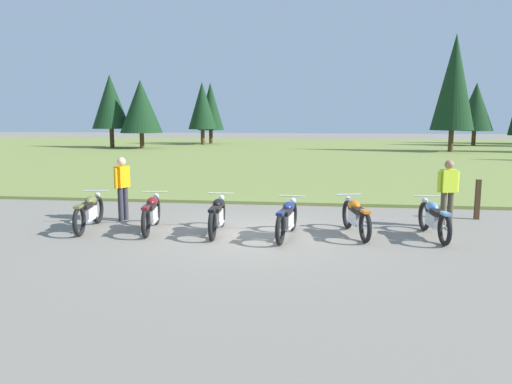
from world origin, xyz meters
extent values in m
plane|color=gray|center=(0.00, 0.00, 0.00)|extent=(140.00, 140.00, 0.00)
cube|color=olive|center=(0.00, 25.84, 0.05)|extent=(80.00, 44.00, 0.10)
cylinder|color=#47331E|center=(-12.97, 28.26, 0.69)|extent=(0.36, 0.36, 1.38)
cone|color=#143319|center=(-12.97, 28.26, 3.52)|extent=(3.44, 3.44, 4.27)
cylinder|color=#47331E|center=(15.30, 35.86, 0.71)|extent=(0.36, 0.36, 1.43)
cone|color=#143319|center=(15.30, 35.86, 3.56)|extent=(3.16, 3.16, 4.25)
cylinder|color=#47331E|center=(-15.86, 29.01, 0.85)|extent=(0.36, 0.36, 1.70)
cone|color=#143319|center=(-15.86, 29.01, 3.93)|extent=(3.12, 3.12, 4.46)
cylinder|color=#47331E|center=(-9.28, 34.26, 0.77)|extent=(0.36, 0.36, 1.54)
cone|color=#143319|center=(-9.28, 34.26, 3.70)|extent=(2.63, 2.63, 4.31)
cylinder|color=#47331E|center=(-8.94, 36.27, 0.70)|extent=(0.36, 0.36, 1.40)
cone|color=#143319|center=(-8.94, 36.27, 3.66)|extent=(2.55, 2.55, 4.51)
cylinder|color=#47331E|center=(11.21, 27.39, 0.85)|extent=(0.36, 0.36, 1.70)
cone|color=#143319|center=(11.21, 27.39, 5.18)|extent=(3.11, 3.11, 6.96)
torus|color=black|center=(-4.10, 0.66, 0.35)|extent=(0.19, 0.71, 0.70)
torus|color=black|center=(-3.91, -0.73, 0.35)|extent=(0.19, 0.71, 0.70)
cube|color=silver|center=(-4.00, -0.03, 0.40)|extent=(0.28, 0.66, 0.28)
ellipsoid|color=brown|center=(-4.03, 0.15, 0.68)|extent=(0.32, 0.51, 0.22)
cube|color=black|center=(-3.97, -0.25, 0.62)|extent=(0.28, 0.51, 0.10)
cube|color=brown|center=(-3.91, -0.73, 0.69)|extent=(0.18, 0.34, 0.06)
cylinder|color=silver|center=(-4.08, 0.56, 0.86)|extent=(0.62, 0.11, 0.03)
sphere|color=silver|center=(-4.10, 0.68, 0.73)|extent=(0.14, 0.14, 0.14)
cylinder|color=silver|center=(-3.82, -0.31, 0.30)|extent=(0.14, 0.55, 0.07)
torus|color=black|center=(-2.56, 0.69, 0.35)|extent=(0.21, 0.71, 0.70)
torus|color=black|center=(-2.34, -0.69, 0.35)|extent=(0.21, 0.71, 0.70)
cube|color=silver|center=(-2.45, 0.00, 0.40)|extent=(0.30, 0.66, 0.28)
ellipsoid|color=maroon|center=(-2.48, 0.18, 0.68)|extent=(0.33, 0.51, 0.22)
cube|color=black|center=(-2.42, -0.21, 0.62)|extent=(0.29, 0.51, 0.10)
cube|color=maroon|center=(-2.34, -0.69, 0.69)|extent=(0.19, 0.34, 0.06)
cylinder|color=silver|center=(-2.54, 0.60, 0.86)|extent=(0.62, 0.13, 0.03)
sphere|color=silver|center=(-2.56, 0.71, 0.73)|extent=(0.14, 0.14, 0.14)
cylinder|color=silver|center=(-2.27, -0.27, 0.30)|extent=(0.15, 0.55, 0.07)
torus|color=black|center=(-0.87, 0.64, 0.35)|extent=(0.13, 0.70, 0.70)
torus|color=black|center=(-0.80, -0.75, 0.35)|extent=(0.13, 0.70, 0.70)
cube|color=silver|center=(-0.83, -0.06, 0.40)|extent=(0.23, 0.65, 0.28)
ellipsoid|color=black|center=(-0.84, 0.12, 0.68)|extent=(0.28, 0.49, 0.22)
cube|color=black|center=(-0.82, -0.27, 0.62)|extent=(0.24, 0.49, 0.10)
cube|color=black|center=(-0.80, -0.75, 0.69)|extent=(0.16, 0.33, 0.06)
cylinder|color=silver|center=(-0.86, 0.54, 0.86)|extent=(0.62, 0.06, 0.03)
sphere|color=silver|center=(-0.87, 0.66, 0.73)|extent=(0.14, 0.14, 0.14)
cylinder|color=silver|center=(-0.68, -0.35, 0.30)|extent=(0.10, 0.55, 0.07)
torus|color=black|center=(0.91, 0.44, 0.35)|extent=(0.19, 0.71, 0.70)
torus|color=black|center=(0.72, -0.94, 0.35)|extent=(0.19, 0.71, 0.70)
cube|color=silver|center=(0.81, -0.25, 0.40)|extent=(0.28, 0.66, 0.28)
ellipsoid|color=navy|center=(0.84, -0.07, 0.68)|extent=(0.32, 0.51, 0.22)
cube|color=black|center=(0.78, -0.47, 0.62)|extent=(0.28, 0.51, 0.10)
cube|color=navy|center=(0.72, -0.94, 0.69)|extent=(0.18, 0.34, 0.06)
cylinder|color=silver|center=(0.89, 0.34, 0.86)|extent=(0.62, 0.12, 0.03)
sphere|color=silver|center=(0.91, 0.46, 0.73)|extent=(0.14, 0.14, 0.14)
cylinder|color=silver|center=(0.91, -0.57, 0.30)|extent=(0.14, 0.55, 0.07)
torus|color=black|center=(2.22, 0.85, 0.35)|extent=(0.25, 0.71, 0.70)
torus|color=black|center=(2.53, -0.51, 0.35)|extent=(0.25, 0.71, 0.70)
cube|color=silver|center=(2.38, 0.17, 0.40)|extent=(0.33, 0.67, 0.28)
ellipsoid|color=orange|center=(2.34, 0.35, 0.68)|extent=(0.36, 0.52, 0.22)
cube|color=black|center=(2.42, -0.04, 0.62)|extent=(0.32, 0.52, 0.10)
cube|color=orange|center=(2.53, -0.51, 0.69)|extent=(0.21, 0.34, 0.06)
cylinder|color=silver|center=(2.25, 0.76, 0.86)|extent=(0.61, 0.17, 0.03)
sphere|color=silver|center=(2.22, 0.87, 0.73)|extent=(0.14, 0.14, 0.14)
cylinder|color=silver|center=(2.58, -0.09, 0.30)|extent=(0.19, 0.55, 0.07)
torus|color=black|center=(4.04, 0.85, 0.35)|extent=(0.17, 0.71, 0.70)
torus|color=black|center=(4.18, -0.55, 0.35)|extent=(0.17, 0.71, 0.70)
cube|color=silver|center=(4.11, 0.15, 0.40)|extent=(0.26, 0.66, 0.28)
ellipsoid|color=#598CC6|center=(4.09, 0.33, 0.68)|extent=(0.31, 0.50, 0.22)
cube|color=black|center=(4.13, -0.07, 0.62)|extent=(0.27, 0.50, 0.10)
cube|color=#598CC6|center=(4.18, -0.55, 0.69)|extent=(0.17, 0.33, 0.06)
cylinder|color=silver|center=(4.05, 0.75, 0.86)|extent=(0.62, 0.10, 0.03)
sphere|color=silver|center=(4.04, 0.87, 0.73)|extent=(0.14, 0.14, 0.14)
cylinder|color=silver|center=(4.28, -0.13, 0.30)|extent=(0.13, 0.55, 0.07)
cylinder|color=#4C4233|center=(4.75, 1.33, 0.44)|extent=(0.14, 0.14, 0.88)
cylinder|color=#4C4233|center=(4.57, 1.29, 0.44)|extent=(0.14, 0.14, 0.88)
cube|color=#C6E52D|center=(4.66, 1.31, 1.16)|extent=(0.40, 0.30, 0.56)
sphere|color=#9E7051|center=(4.66, 1.31, 1.56)|extent=(0.22, 0.22, 0.22)
cylinder|color=#C6E52D|center=(4.88, 1.36, 1.14)|extent=(0.09, 0.09, 0.52)
cylinder|color=#C6E52D|center=(4.44, 1.26, 1.14)|extent=(0.09, 0.09, 0.52)
cylinder|color=#2D2D38|center=(-3.56, 1.18, 0.44)|extent=(0.14, 0.14, 0.88)
cylinder|color=#2D2D38|center=(-3.63, 1.01, 0.44)|extent=(0.14, 0.14, 0.88)
cube|color=orange|center=(-3.60, 1.10, 1.16)|extent=(0.33, 0.41, 0.56)
sphere|color=beige|center=(-3.60, 1.10, 1.56)|extent=(0.22, 0.22, 0.22)
cylinder|color=orange|center=(-3.52, 1.31, 1.14)|extent=(0.09, 0.09, 0.52)
cylinder|color=orange|center=(-3.68, 0.88, 1.14)|extent=(0.09, 0.09, 0.52)
cube|color=#47331E|center=(5.71, 2.41, 0.53)|extent=(0.12, 0.12, 1.07)
camera|label=1|loc=(1.51, -11.27, 2.73)|focal=34.93mm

